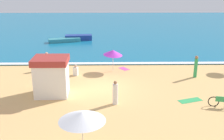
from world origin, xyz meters
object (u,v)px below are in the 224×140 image
at_px(lifeguard_cabana, 51,76).
at_px(parked_bicycle, 222,102).
at_px(beachgoer_2, 196,67).
at_px(beachgoer_3, 76,71).
at_px(beach_umbrella_1, 113,53).
at_px(beachgoer_6, 47,62).
at_px(small_boat_1, 65,40).
at_px(beach_umbrella_2, 82,116).
at_px(small_boat_0, 79,37).
at_px(beachgoer_4, 115,93).

relative_size(lifeguard_cabana, parked_bicycle, 1.58).
xyz_separation_m(beachgoer_2, beachgoer_3, (-10.34, 0.64, -0.52)).
xyz_separation_m(beach_umbrella_1, beachgoer_6, (-6.10, 0.49, -0.97)).
bearing_deg(small_boat_1, beachgoer_6, -89.45).
relative_size(beach_umbrella_2, beachgoer_6, 1.44).
bearing_deg(small_boat_1, small_boat_0, 35.01).
height_order(lifeguard_cabana, beach_umbrella_1, lifeguard_cabana).
height_order(beach_umbrella_1, beachgoer_3, beach_umbrella_1).
bearing_deg(beachgoer_2, small_boat_0, 127.13).
height_order(beach_umbrella_1, small_boat_0, beach_umbrella_1).
bearing_deg(small_boat_0, beachgoer_3, -85.45).
distance_m(lifeguard_cabana, parked_bicycle, 11.87).
bearing_deg(lifeguard_cabana, small_boat_1, 95.43).
bearing_deg(lifeguard_cabana, beachgoer_4, -20.61).
bearing_deg(parked_bicycle, beachgoer_6, 147.96).
xyz_separation_m(beachgoer_4, small_boat_1, (-6.23, 19.31, -0.43)).
bearing_deg(lifeguard_cabana, parked_bicycle, -11.24).
height_order(beach_umbrella_2, beachgoer_3, beach_umbrella_2).
height_order(beach_umbrella_2, beachgoer_6, beach_umbrella_2).
height_order(beach_umbrella_2, beachgoer_4, beach_umbrella_2).
bearing_deg(beachgoer_3, parked_bicycle, -32.46).
bearing_deg(small_boat_0, beach_umbrella_2, -83.98).
bearing_deg(small_boat_1, beachgoer_3, -77.65).
bearing_deg(beachgoer_2, beachgoer_4, -142.74).
xyz_separation_m(beachgoer_6, small_boat_1, (-0.11, 11.67, -0.44)).
height_order(beachgoer_3, small_boat_0, beachgoer_3).
bearing_deg(beachgoer_4, beachgoer_3, 118.90).
xyz_separation_m(beachgoer_4, small_boat_0, (-4.47, 20.54, -0.33)).
bearing_deg(beach_umbrella_2, lifeguard_cabana, 111.11).
bearing_deg(beachgoer_4, parked_bicycle, -4.80).
bearing_deg(beachgoer_2, small_boat_1, 133.53).
distance_m(beach_umbrella_1, beachgoer_2, 7.32).
distance_m(beachgoer_3, beachgoer_4, 6.85).
xyz_separation_m(parked_bicycle, beachgoer_3, (-10.35, 6.58, 0.05)).
height_order(lifeguard_cabana, small_boat_1, lifeguard_cabana).
height_order(beachgoer_2, small_boat_0, beachgoer_2).
relative_size(beachgoer_4, small_boat_1, 0.39).
relative_size(beachgoer_4, small_boat_0, 0.45).
relative_size(beach_umbrella_1, beachgoer_4, 1.49).
relative_size(lifeguard_cabana, beach_umbrella_2, 1.16).
height_order(parked_bicycle, small_boat_0, small_boat_0).
xyz_separation_m(beachgoer_3, small_boat_0, (-1.16, 14.55, 0.02)).
relative_size(beach_umbrella_2, beachgoer_3, 2.48).
relative_size(beach_umbrella_2, small_boat_0, 0.66).
xyz_separation_m(beach_umbrella_1, beachgoer_3, (-3.30, -1.15, -1.32)).
distance_m(beach_umbrella_2, small_boat_1, 25.44).
bearing_deg(beachgoer_3, lifeguard_cabana, -106.20).
bearing_deg(beachgoer_6, small_boat_1, 90.55).
bearing_deg(small_boat_1, beachgoer_2, -46.47).
bearing_deg(beachgoer_4, beachgoer_6, 128.65).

